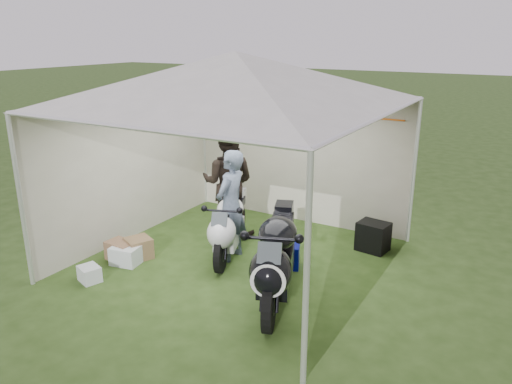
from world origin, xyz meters
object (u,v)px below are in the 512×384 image
at_px(person_dark_jacket, 228,183).
at_px(crate_1, 139,248).
at_px(crate_3, 121,250).
at_px(person_blue_jacket, 231,206).
at_px(paddock_stand, 283,256).
at_px(motorcycle_white, 228,225).
at_px(canopy_tent, 237,84).
at_px(motorcycle_black, 276,258).
at_px(crate_0, 126,255).
at_px(crate_2, 90,274).
at_px(equipment_box, 373,236).

bearing_deg(person_dark_jacket, crate_1, 46.78).
height_order(crate_1, crate_3, crate_1).
xyz_separation_m(person_dark_jacket, person_blue_jacket, (0.53, -0.74, -0.08)).
distance_m(paddock_stand, crate_1, 2.17).
distance_m(motorcycle_white, crate_1, 1.39).
distance_m(canopy_tent, motorcycle_black, 2.37).
height_order(motorcycle_white, person_blue_jacket, person_blue_jacket).
relative_size(person_blue_jacket, crate_3, 3.92).
height_order(person_blue_jacket, crate_1, person_blue_jacket).
bearing_deg(person_dark_jacket, motorcycle_black, 119.44).
bearing_deg(crate_0, paddock_stand, 27.79).
xyz_separation_m(crate_1, crate_2, (-0.06, -0.90, -0.05)).
relative_size(person_blue_jacket, crate_1, 4.77).
xyz_separation_m(motorcycle_black, person_blue_jacket, (-1.17, 0.80, 0.23)).
xyz_separation_m(motorcycle_white, person_dark_jacket, (-0.46, 0.71, 0.41)).
bearing_deg(crate_3, motorcycle_black, 1.45).
relative_size(equipment_box, crate_2, 1.56).
distance_m(person_dark_jacket, person_blue_jacket, 0.92).
relative_size(motorcycle_white, equipment_box, 3.82).
bearing_deg(canopy_tent, person_dark_jacket, 131.35).
height_order(canopy_tent, crate_0, canopy_tent).
height_order(paddock_stand, crate_1, paddock_stand).
height_order(person_blue_jacket, crate_0, person_blue_jacket).
bearing_deg(motorcycle_black, crate_3, 160.03).
bearing_deg(canopy_tent, motorcycle_white, 168.73).
distance_m(motorcycle_black, person_dark_jacket, 2.32).
bearing_deg(crate_2, crate_1, 85.89).
xyz_separation_m(canopy_tent, person_blue_jacket, (-0.13, 0.01, -1.75)).
bearing_deg(crate_3, paddock_stand, 24.24).
xyz_separation_m(person_dark_jacket, crate_2, (-0.73, -2.34, -0.80)).
bearing_deg(person_dark_jacket, equipment_box, 176.12).
xyz_separation_m(canopy_tent, crate_2, (-1.39, -1.59, -2.47)).
distance_m(person_dark_jacket, crate_2, 2.58).
bearing_deg(person_blue_jacket, crate_3, -59.74).
distance_m(motorcycle_black, crate_0, 2.44).
distance_m(crate_2, crate_3, 0.74).
xyz_separation_m(motorcycle_white, motorcycle_black, (1.24, -0.84, 0.10)).
distance_m(crate_0, crate_2, 0.65).
height_order(person_blue_jacket, equipment_box, person_blue_jacket).
relative_size(canopy_tent, person_dark_jacket, 3.13).
height_order(motorcycle_black, equipment_box, motorcycle_black).
bearing_deg(person_blue_jacket, motorcycle_black, 53.84).
xyz_separation_m(person_dark_jacket, crate_1, (-0.67, -1.44, -0.75)).
distance_m(person_dark_jacket, crate_0, 1.98).
xyz_separation_m(equipment_box, crate_3, (-3.13, -2.20, -0.09)).
bearing_deg(crate_2, paddock_stand, 39.64).
height_order(motorcycle_black, person_blue_jacket, person_blue_jacket).
height_order(motorcycle_white, motorcycle_black, motorcycle_black).
bearing_deg(crate_2, motorcycle_black, 18.04).
height_order(motorcycle_white, paddock_stand, motorcycle_white).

